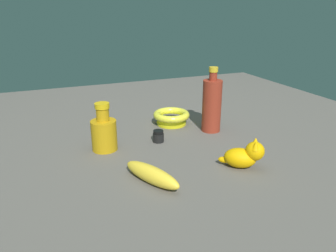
{
  "coord_description": "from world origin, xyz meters",
  "views": [
    {
      "loc": [
        0.4,
        0.99,
        0.46
      ],
      "look_at": [
        0.0,
        0.0,
        0.06
      ],
      "focal_mm": 34.64,
      "sensor_mm": 36.0,
      "label": 1
    }
  ],
  "objects_px": {
    "nail_polish_jar": "(158,136)",
    "bowl": "(171,116)",
    "cat_figurine": "(245,155)",
    "banana": "(152,175)",
    "bottle_short": "(104,132)",
    "bottle_tall": "(212,105)"
  },
  "relations": [
    {
      "from": "banana",
      "to": "bottle_tall",
      "type": "bearing_deg",
      "value": 104.69
    },
    {
      "from": "cat_figurine",
      "to": "banana",
      "type": "relative_size",
      "value": 0.61
    },
    {
      "from": "bottle_tall",
      "to": "bottle_short",
      "type": "bearing_deg",
      "value": 3.19
    },
    {
      "from": "bottle_short",
      "to": "nail_polish_jar",
      "type": "bearing_deg",
      "value": 178.48
    },
    {
      "from": "bowl",
      "to": "cat_figurine",
      "type": "bearing_deg",
      "value": 97.42
    },
    {
      "from": "nail_polish_jar",
      "to": "bowl",
      "type": "height_order",
      "value": "bowl"
    },
    {
      "from": "cat_figurine",
      "to": "bottle_tall",
      "type": "relative_size",
      "value": 0.48
    },
    {
      "from": "cat_figurine",
      "to": "bottle_tall",
      "type": "bearing_deg",
      "value": -100.63
    },
    {
      "from": "cat_figurine",
      "to": "banana",
      "type": "bearing_deg",
      "value": -3.84
    },
    {
      "from": "nail_polish_jar",
      "to": "bottle_short",
      "type": "distance_m",
      "value": 0.2
    },
    {
      "from": "bottle_tall",
      "to": "banana",
      "type": "bearing_deg",
      "value": 40.06
    },
    {
      "from": "banana",
      "to": "nail_polish_jar",
      "type": "bearing_deg",
      "value": 130.62
    },
    {
      "from": "cat_figurine",
      "to": "nail_polish_jar",
      "type": "distance_m",
      "value": 0.33
    },
    {
      "from": "nail_polish_jar",
      "to": "bowl",
      "type": "bearing_deg",
      "value": -126.73
    },
    {
      "from": "cat_figurine",
      "to": "nail_polish_jar",
      "type": "xyz_separation_m",
      "value": [
        0.17,
        -0.28,
        -0.02
      ]
    },
    {
      "from": "cat_figurine",
      "to": "bottle_short",
      "type": "bearing_deg",
      "value": -38.34
    },
    {
      "from": "bottle_tall",
      "to": "bowl",
      "type": "xyz_separation_m",
      "value": [
        0.11,
        -0.12,
        -0.07
      ]
    },
    {
      "from": "bowl",
      "to": "bottle_short",
      "type": "bearing_deg",
      "value": 25.84
    },
    {
      "from": "cat_figurine",
      "to": "bottle_short",
      "type": "height_order",
      "value": "bottle_short"
    },
    {
      "from": "bowl",
      "to": "banana",
      "type": "bearing_deg",
      "value": 60.91
    },
    {
      "from": "banana",
      "to": "bottle_short",
      "type": "xyz_separation_m",
      "value": [
        0.07,
        -0.27,
        0.04
      ]
    },
    {
      "from": "cat_figurine",
      "to": "bowl",
      "type": "bearing_deg",
      "value": -82.58
    }
  ]
}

